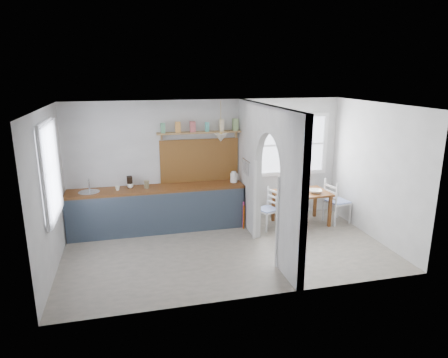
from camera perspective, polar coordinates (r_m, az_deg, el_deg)
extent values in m
cube|color=gray|center=(7.37, 0.53, -10.15)|extent=(5.80, 3.20, 0.01)
cube|color=silver|center=(6.69, 0.58, 10.45)|extent=(5.80, 3.20, 0.01)
cube|color=silver|center=(8.43, -2.15, 2.45)|extent=(5.80, 0.01, 2.60)
cube|color=silver|center=(5.45, 4.75, -4.68)|extent=(5.80, 0.01, 2.60)
cube|color=silver|center=(6.83, -23.76, -1.86)|extent=(0.01, 3.20, 2.60)
cube|color=silver|center=(8.12, 20.80, 0.97)|extent=(0.01, 3.20, 2.60)
cube|color=silver|center=(6.05, 9.85, -2.85)|extent=(0.12, 0.80, 2.60)
cube|color=silver|center=(8.04, 3.62, 1.80)|extent=(0.12, 1.20, 2.60)
cube|color=silver|center=(6.77, 6.77, 5.93)|extent=(0.12, 1.20, 1.05)
cube|color=brown|center=(8.10, -9.54, -1.39)|extent=(3.50, 0.60, 0.05)
cube|color=#36414F|center=(7.97, -9.24, -5.06)|extent=(3.50, 0.03, 0.85)
cube|color=black|center=(8.28, -9.44, -4.28)|extent=(3.46, 0.45, 0.85)
cylinder|color=#B5BAC1|center=(8.11, -18.73, -1.85)|extent=(0.40, 0.40, 0.02)
cube|color=brown|center=(8.36, -3.50, 2.67)|extent=(1.65, 0.03, 0.90)
cube|color=tan|center=(8.17, -3.46, 6.66)|extent=(1.75, 0.20, 0.03)
cube|color=#44845A|center=(8.05, -8.73, 7.15)|extent=(0.09, 0.09, 0.18)
cube|color=#A86D28|center=(8.08, -6.61, 7.25)|extent=(0.09, 0.09, 0.18)
cube|color=#933E3F|center=(8.13, -4.51, 7.35)|extent=(0.09, 0.09, 0.18)
cube|color=teal|center=(8.18, -2.44, 7.43)|extent=(0.09, 0.09, 0.18)
cube|color=tan|center=(8.24, -0.39, 7.50)|extent=(0.09, 0.09, 0.18)
cube|color=#6B8C50|center=(8.32, 1.63, 7.56)|extent=(0.09, 0.09, 0.18)
cone|color=beige|center=(7.92, -0.46, 5.91)|extent=(0.26, 0.26, 0.16)
cylinder|color=#B5BAC1|center=(7.88, 3.23, 2.67)|extent=(0.02, 0.50, 0.02)
imported|color=beige|center=(8.06, -14.97, -1.27)|extent=(0.12, 0.12, 0.09)
imported|color=white|center=(8.15, -13.24, -0.94)|extent=(0.16, 0.16, 0.10)
cube|color=black|center=(8.18, -13.32, -0.42)|extent=(0.11, 0.15, 0.22)
cylinder|color=#6E6444|center=(8.06, -10.99, -0.77)|extent=(0.12, 0.12, 0.16)
cube|color=#DC3D99|center=(8.26, 2.78, -5.24)|extent=(0.02, 0.03, 0.59)
cube|color=#C85306|center=(8.25, 2.83, -5.47)|extent=(0.02, 0.03, 0.51)
imported|color=white|center=(8.52, 12.93, -1.72)|extent=(0.34, 0.34, 0.07)
imported|color=slate|center=(8.34, 10.07, -1.88)|extent=(0.11, 0.11, 0.08)
cylinder|color=black|center=(8.35, 8.73, -2.04)|extent=(0.18, 0.18, 0.01)
imported|color=#653870|center=(8.72, 11.17, -0.75)|extent=(0.22, 0.22, 0.21)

